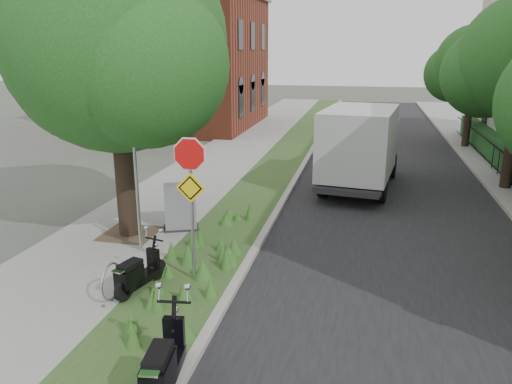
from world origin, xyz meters
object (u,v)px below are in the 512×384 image
sign_assembly (191,180)px  box_truck (361,144)px  scooter_near (136,277)px  utility_cabinet (180,208)px  scooter_far (163,371)px

sign_assembly → box_truck: 9.24m
scooter_near → utility_cabinet: size_ratio=1.20×
box_truck → utility_cabinet: bearing=-129.5°
scooter_near → scooter_far: (1.77, -2.81, 0.06)m
scooter_near → utility_cabinet: (-0.46, 3.76, 0.25)m
sign_assembly → utility_cabinet: 3.61m
scooter_far → utility_cabinet: bearing=108.7°
scooter_far → box_truck: (2.46, 12.27, 1.11)m
box_truck → utility_cabinet: box_truck is taller
scooter_far → utility_cabinet: utility_cabinet is taller
scooter_near → utility_cabinet: bearing=96.9°
box_truck → utility_cabinet: (-4.68, -5.69, -0.92)m
scooter_near → box_truck: box_truck is taller
box_truck → sign_assembly: bearing=-110.9°
scooter_far → utility_cabinet: (-2.22, 6.57, 0.19)m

